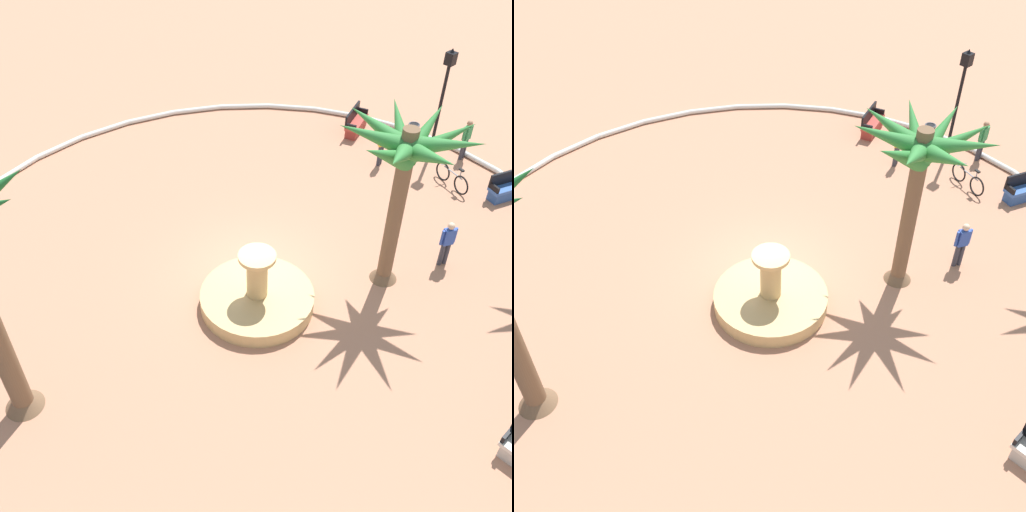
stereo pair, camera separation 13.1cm
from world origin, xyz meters
The scene contains 12 objects.
ground_plane centered at (0.00, 0.00, 0.00)m, with size 80.00×80.00×0.00m, color tan.
plaza_curb centered at (0.00, 0.00, 0.10)m, with size 21.44×21.44×0.20m, color silver.
fountain centered at (-1.09, 0.93, 0.29)m, with size 3.30×3.30×1.92m.
palm_tree_by_curb centered at (-2.85, -2.65, 4.22)m, with size 3.74×3.64×5.40m.
bench_east centered at (-3.12, -9.30, 0.35)m, with size 0.99×1.68×1.00m.
bench_southeast centered at (3.57, -8.78, 0.35)m, with size 1.06×1.67×1.00m.
lamppost centered at (0.32, -9.44, 2.55)m, with size 0.32×0.32×4.36m.
trash_bin centered at (1.57, -9.99, 0.39)m, with size 0.46×0.46×0.73m.
bicycle_by_lamppost centered at (-1.40, -8.35, 0.38)m, with size 1.67×0.61×0.94m.
person_cyclist_helmet centered at (1.31, -7.59, 0.93)m, with size 0.28×0.51×1.65m.
person_cyclist_photo centered at (-0.58, -10.30, 0.92)m, with size 0.22×0.53×1.64m.
person_pedestrian_stroll centered at (-3.65, -4.57, 0.90)m, with size 0.32×0.49×1.61m.
Camera 1 is at (-10.05, 9.05, 12.60)m, focal length 41.89 mm.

